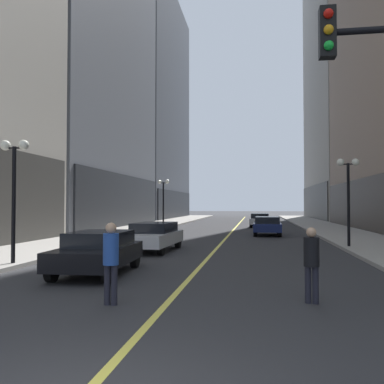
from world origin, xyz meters
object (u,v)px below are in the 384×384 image
object	(u,v)px
car_navy	(267,225)
car_silver	(260,220)
street_lamp_left_near	(14,173)
car_black	(98,251)
pedestrian_in_blue_hoodie	(111,257)
street_lamp_right_mid	(348,182)
street_lamp_left_far	(163,193)
car_white	(153,236)
pedestrian_in_black_coat	(312,259)

from	to	relation	value
car_navy	car_silver	distance (m)	10.98
car_navy	street_lamp_left_near	bearing A→B (deg)	-118.98
car_black	car_silver	size ratio (longest dim) A/B	0.89
pedestrian_in_blue_hoodie	street_lamp_left_near	size ratio (longest dim) A/B	0.40
car_silver	street_lamp_right_mid	world-z (taller)	street_lamp_right_mid
street_lamp_left_near	street_lamp_left_far	xyz separation A→B (m)	(0.00, 23.54, 0.00)
car_white	street_lamp_left_near	world-z (taller)	street_lamp_left_near
car_white	car_black	bearing A→B (deg)	-91.19
car_silver	street_lamp_left_near	world-z (taller)	street_lamp_left_near
car_silver	car_navy	bearing A→B (deg)	-87.87
street_lamp_left_far	pedestrian_in_black_coat	bearing A→B (deg)	-70.78
street_lamp_left_near	car_navy	bearing A→B (deg)	61.02
car_white	pedestrian_in_blue_hoodie	world-z (taller)	pedestrian_in_blue_hoodie
car_silver	pedestrian_in_blue_hoodie	distance (m)	32.28
car_silver	pedestrian_in_black_coat	xyz separation A→B (m)	(0.84, -31.28, 0.25)
car_navy	pedestrian_in_blue_hoodie	xyz separation A→B (m)	(-3.90, -21.11, 0.33)
street_lamp_left_near	street_lamp_right_mid	size ratio (longest dim) A/B	1.00
street_lamp_left_near	street_lamp_right_mid	distance (m)	15.02
street_lamp_left_near	pedestrian_in_black_coat	bearing A→B (deg)	-21.92
street_lamp_right_mid	car_silver	bearing A→B (deg)	101.81
car_white	car_silver	world-z (taller)	same
car_black	car_white	bearing A→B (deg)	88.81
car_white	street_lamp_left_near	distance (m)	7.17
street_lamp_right_mid	pedestrian_in_black_coat	bearing A→B (deg)	-105.53
car_black	street_lamp_right_mid	bearing A→B (deg)	42.90
car_black	pedestrian_in_black_coat	xyz separation A→B (m)	(6.11, -3.00, 0.25)
street_lamp_left_near	street_lamp_right_mid	bearing A→B (deg)	31.55
pedestrian_in_black_coat	street_lamp_left_far	bearing A→B (deg)	109.22
car_black	street_lamp_left_near	size ratio (longest dim) A/B	0.95
pedestrian_in_blue_hoodie	street_lamp_left_far	bearing A→B (deg)	100.49
street_lamp_left_near	street_lamp_left_far	size ratio (longest dim) A/B	1.00
car_silver	street_lamp_left_far	distance (m)	9.87
street_lamp_left_near	street_lamp_left_far	distance (m)	23.54
car_black	street_lamp_left_far	xyz separation A→B (m)	(-3.44, 24.39, 2.54)
car_navy	car_silver	xyz separation A→B (m)	(-0.41, 10.97, 0.00)
pedestrian_in_black_coat	street_lamp_right_mid	distance (m)	12.36
car_silver	pedestrian_in_blue_hoodie	size ratio (longest dim) A/B	2.66
car_white	street_lamp_right_mid	distance (m)	9.82
pedestrian_in_black_coat	street_lamp_left_near	size ratio (longest dim) A/B	0.38
street_lamp_right_mid	pedestrian_in_blue_hoodie	bearing A→B (deg)	-121.21
pedestrian_in_blue_hoodie	pedestrian_in_black_coat	bearing A→B (deg)	10.59
pedestrian_in_black_coat	street_lamp_left_far	world-z (taller)	street_lamp_left_far
car_navy	street_lamp_right_mid	distance (m)	9.70
car_silver	street_lamp_left_far	bearing A→B (deg)	-155.91
car_white	street_lamp_right_mid	world-z (taller)	street_lamp_right_mid
car_black	car_navy	size ratio (longest dim) A/B	1.02
street_lamp_left_near	car_silver	bearing A→B (deg)	72.39
car_black	street_lamp_left_near	distance (m)	4.35
car_navy	street_lamp_left_near	xyz separation A→B (m)	(-9.12, -16.46, 2.54)
pedestrian_in_blue_hoodie	street_lamp_right_mid	xyz separation A→B (m)	(7.58, 12.51, 2.21)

